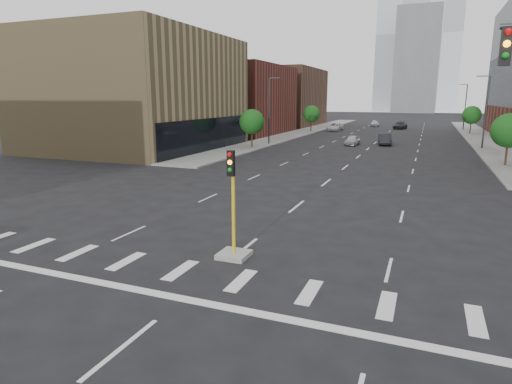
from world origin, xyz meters
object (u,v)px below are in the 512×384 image
Objects in this scene: median_traffic_signal at (233,235)px; car_deep_right at (400,125)px; car_mid_right at (385,139)px; car_far_left at (335,127)px; car_distant at (375,123)px; car_near_left at (352,140)px.

median_traffic_signal is 80.10m from car_deep_right.
car_mid_right is 26.44m from car_far_left.
car_distant is at bearing 90.72° from car_mid_right.
median_traffic_signal is at bearing -81.52° from car_deep_right.
car_near_left is at bearing -161.77° from car_mid_right.
car_distant is at bearing 139.89° from car_deep_right.
car_far_left is (-11.76, 23.67, -0.03)m from car_mid_right.
car_deep_right is (1.50, 80.09, -0.21)m from median_traffic_signal.
car_deep_right is 1.29× the size of car_distant.
car_mid_right is at bearing 29.44° from car_near_left.
median_traffic_signal is 71.18m from car_far_left.
median_traffic_signal is at bearing -87.48° from car_distant.
car_distant is (-4.47, 87.12, -0.28)m from median_traffic_signal.
median_traffic_signal is 0.81× the size of car_far_left.
car_distant is (-5.97, 40.35, -0.10)m from car_mid_right.
car_deep_right reaches higher than car_far_left.
median_traffic_signal is 1.09× the size of car_distant.
car_distant is (-1.86, 42.35, 0.02)m from car_near_left.
car_mid_right is at bearing 88.16° from median_traffic_signal.
car_deep_right is at bearing 86.87° from car_near_left.
car_far_left is 1.04× the size of car_deep_right.
car_deep_right is at bearing -50.07° from car_distant.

